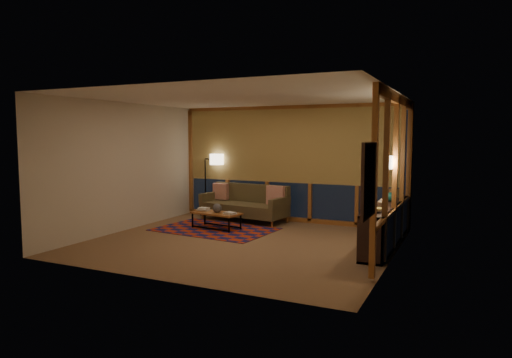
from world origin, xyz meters
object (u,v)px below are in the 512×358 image
at_px(floor_lamp, 205,184).
at_px(bookshelf, 386,224).
at_px(sofa, 244,203).
at_px(coffee_table, 216,221).

xyz_separation_m(floor_lamp, bookshelf, (4.68, -1.31, -0.41)).
height_order(sofa, floor_lamp, floor_lamp).
distance_m(sofa, bookshelf, 3.58).
xyz_separation_m(sofa, floor_lamp, (-1.24, 0.31, 0.36)).
xyz_separation_m(coffee_table, bookshelf, (3.55, 0.10, 0.20)).
bearing_deg(coffee_table, bookshelf, 9.79).
bearing_deg(bookshelf, coffee_table, -178.45).
distance_m(floor_lamp, bookshelf, 4.88).
xyz_separation_m(sofa, bookshelf, (3.44, -1.00, -0.04)).
bearing_deg(floor_lamp, sofa, -7.72).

